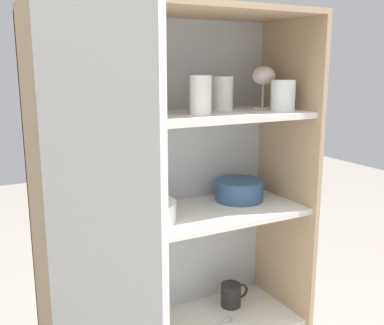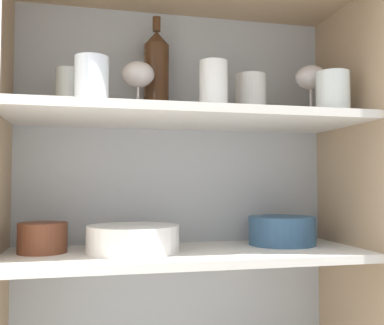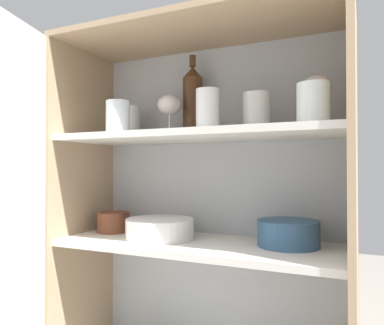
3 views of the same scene
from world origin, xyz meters
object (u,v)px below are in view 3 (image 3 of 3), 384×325
at_px(wine_bottle, 193,101).
at_px(mixing_bowl_large, 288,232).
at_px(plate_stack_white, 160,228).
at_px(serving_bowl_small, 113,221).

height_order(wine_bottle, mixing_bowl_large, wine_bottle).
bearing_deg(wine_bottle, plate_stack_white, -123.62).
distance_m(wine_bottle, serving_bowl_small, 0.50).
relative_size(wine_bottle, plate_stack_white, 1.26).
distance_m(wine_bottle, mixing_bowl_large, 0.53).
distance_m(plate_stack_white, mixing_bowl_large, 0.40).
bearing_deg(plate_stack_white, wine_bottle, 56.38).
xyz_separation_m(wine_bottle, plate_stack_white, (-0.07, -0.10, -0.42)).
bearing_deg(mixing_bowl_large, serving_bowl_small, -179.11).
distance_m(mixing_bowl_large, serving_bowl_small, 0.60).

